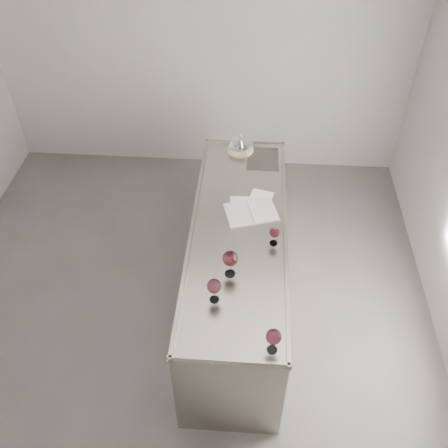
# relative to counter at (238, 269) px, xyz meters

# --- Properties ---
(room_shell) EXTENTS (4.54, 5.04, 2.84)m
(room_shell) POSITION_rel_counter_xyz_m (-0.50, -0.30, 0.93)
(room_shell) COLOR #4F4D4A
(room_shell) RESTS_ON ground
(counter) EXTENTS (0.77, 2.42, 0.97)m
(counter) POSITION_rel_counter_xyz_m (0.00, 0.00, 0.00)
(counter) COLOR gray
(counter) RESTS_ON ground
(wine_glass_left) EXTENTS (0.10, 0.10, 0.19)m
(wine_glass_left) POSITION_rel_counter_xyz_m (-0.13, -0.71, 0.61)
(wine_glass_left) COLOR white
(wine_glass_left) RESTS_ON counter
(wine_glass_middle) EXTENTS (0.11, 0.11, 0.22)m
(wine_glass_middle) POSITION_rel_counter_xyz_m (-0.04, -0.47, 0.62)
(wine_glass_middle) COLOR white
(wine_glass_middle) RESTS_ON counter
(wine_glass_right) EXTENTS (0.10, 0.10, 0.19)m
(wine_glass_right) POSITION_rel_counter_xyz_m (0.26, -1.08, 0.61)
(wine_glass_right) COLOR white
(wine_glass_right) RESTS_ON counter
(wine_glass_small) EXTENTS (0.08, 0.08, 0.16)m
(wine_glass_small) POSITION_rel_counter_xyz_m (0.27, -0.14, 0.58)
(wine_glass_small) COLOR white
(wine_glass_small) RESTS_ON counter
(notebook) EXTENTS (0.47, 0.39, 0.02)m
(notebook) POSITION_rel_counter_xyz_m (0.09, 0.21, 0.47)
(notebook) COLOR silver
(notebook) RESTS_ON counter
(loose_paper_top) EXTENTS (0.25, 0.30, 0.00)m
(loose_paper_top) POSITION_rel_counter_xyz_m (0.16, 0.36, 0.47)
(loose_paper_top) COLOR silver
(loose_paper_top) RESTS_ON counter
(loose_paper_under) EXTENTS (0.23, 0.32, 0.00)m
(loose_paper_under) POSITION_rel_counter_xyz_m (0.02, 0.24, 0.47)
(loose_paper_under) COLOR silver
(loose_paper_under) RESTS_ON counter
(trivet) EXTENTS (0.24, 0.24, 0.02)m
(trivet) POSITION_rel_counter_xyz_m (-0.03, 1.08, 0.48)
(trivet) COLOR beige
(trivet) RESTS_ON counter
(ceramic_bowl) EXTENTS (0.26, 0.26, 0.05)m
(ceramic_bowl) POSITION_rel_counter_xyz_m (-0.03, 1.08, 0.51)
(ceramic_bowl) COLOR #85979B
(ceramic_bowl) RESTS_ON trivet
(wine_funnel) EXTENTS (0.13, 0.13, 0.19)m
(wine_funnel) POSITION_rel_counter_xyz_m (-0.04, 1.08, 0.53)
(wine_funnel) COLOR #9F978D
(wine_funnel) RESTS_ON counter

